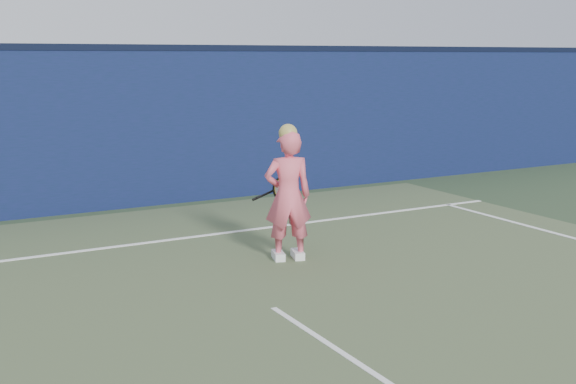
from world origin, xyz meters
TOP-DOWN VIEW (x-y plane):
  - ground at (0.00, 0.00)m, footprint 80.00×80.00m
  - backstop_wall at (0.00, 6.50)m, footprint 24.00×0.40m
  - wall_cap at (0.00, 6.50)m, footprint 24.00×0.42m
  - player at (0.96, 2.47)m, footprint 0.65×0.52m
  - racket at (1.09, 2.94)m, footprint 0.54×0.14m
  - court_lines at (0.00, -0.33)m, footprint 11.00×12.04m

SIDE VIEW (x-z plane):
  - ground at x=0.00m, z-range 0.00..0.00m
  - court_lines at x=0.00m, z-range 0.01..0.01m
  - racket at x=1.09m, z-range 0.63..0.92m
  - player at x=0.96m, z-range -0.03..1.61m
  - backstop_wall at x=0.00m, z-range 0.00..2.50m
  - wall_cap at x=0.00m, z-range 2.50..2.60m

